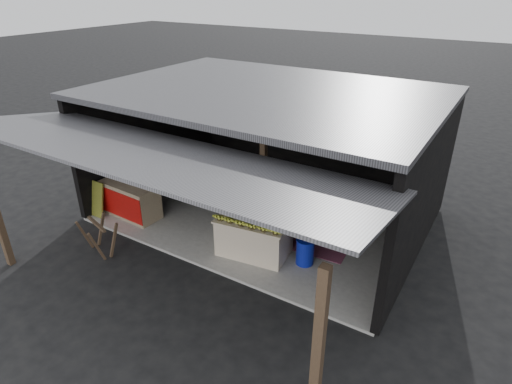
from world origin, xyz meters
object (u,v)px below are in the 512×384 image
Objects in this scene: white_crate at (274,208)px; neighbor_stall at (130,198)px; banana_table at (254,236)px; sawhorse at (98,234)px; water_barrel at (305,252)px; plastic_chair at (345,220)px.

neighbor_stall is (-3.17, -1.25, -0.05)m from white_crate.
banana_table is at bearing 5.67° from neighbor_stall.
white_crate is 1.27× the size of sawhorse.
neighbor_stall reaches higher than water_barrel.
neighbor_stall is at bearing -159.11° from plastic_chair.
white_crate is at bearing -164.41° from plastic_chair.
neighbor_stall is 4.38m from water_barrel.
banana_table is 1.99m from plastic_chair.
plastic_chair is at bearing 38.28° from banana_table.
plastic_chair is (0.34, 1.22, 0.22)m from water_barrel.
banana_table is 3.18m from sawhorse.
neighbor_stall is (-3.31, -0.18, 0.05)m from banana_table.
sawhorse is at bearing -157.55° from banana_table.
banana_table is 1.07m from water_barrel.
plastic_chair is at bearing 21.54° from neighbor_stall.
banana_table is 1.05× the size of neighbor_stall.
white_crate is 1.58m from plastic_chair.
sawhorse is at bearing -65.65° from neighbor_stall.
sawhorse is 0.98× the size of plastic_chair.
water_barrel is (3.79, 1.82, -0.14)m from sawhorse.
plastic_chair reaches higher than water_barrel.
sawhorse is 5.13m from plastic_chair.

